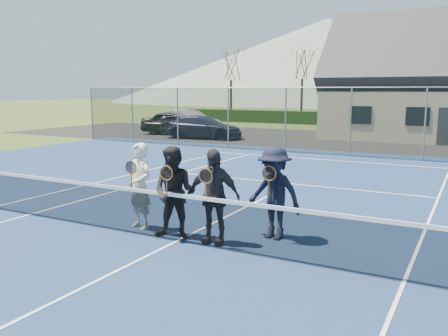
# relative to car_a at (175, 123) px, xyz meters

# --- Properties ---
(ground) EXTENTS (220.00, 220.00, 0.00)m
(ground) POSITION_rel_car_a_xyz_m (12.56, 1.48, -0.77)
(ground) COLOR #364B1A
(ground) RESTS_ON ground
(court_surface) EXTENTS (30.00, 30.00, 0.02)m
(court_surface) POSITION_rel_car_a_xyz_m (12.56, -18.52, -0.76)
(court_surface) COLOR navy
(court_surface) RESTS_ON ground
(tarmac_carpark) EXTENTS (40.00, 12.00, 0.01)m
(tarmac_carpark) POSITION_rel_car_a_xyz_m (8.56, 1.48, -0.76)
(tarmac_carpark) COLOR black
(tarmac_carpark) RESTS_ON ground
(hedge_row) EXTENTS (40.00, 1.20, 1.10)m
(hedge_row) POSITION_rel_car_a_xyz_m (12.56, 13.48, -0.22)
(hedge_row) COLOR black
(hedge_row) RESTS_ON ground
(hill_west) EXTENTS (110.00, 110.00, 18.00)m
(hill_west) POSITION_rel_car_a_xyz_m (-12.44, 76.48, 8.23)
(hill_west) COLOR slate
(hill_west) RESTS_ON ground
(car_a) EXTENTS (4.72, 2.46, 1.53)m
(car_a) POSITION_rel_car_a_xyz_m (0.00, 0.00, 0.00)
(car_a) COLOR black
(car_a) RESTS_ON ground
(car_b) EXTENTS (5.12, 2.68, 1.61)m
(car_b) POSITION_rel_car_a_xyz_m (0.69, 0.41, 0.04)
(car_b) COLOR #999AA1
(car_b) RESTS_ON ground
(car_c) EXTENTS (4.98, 2.58, 1.38)m
(car_c) POSITION_rel_car_a_xyz_m (2.90, -1.31, -0.08)
(car_c) COLOR #1A1C34
(car_c) RESTS_ON ground
(court_markings) EXTENTS (11.03, 23.83, 0.01)m
(court_markings) POSITION_rel_car_a_xyz_m (12.56, -18.52, -0.74)
(court_markings) COLOR white
(court_markings) RESTS_ON court_surface
(tennis_net) EXTENTS (11.68, 0.08, 1.10)m
(tennis_net) POSITION_rel_car_a_xyz_m (12.56, -18.52, -0.23)
(tennis_net) COLOR slate
(tennis_net) RESTS_ON ground
(perimeter_fence) EXTENTS (30.07, 0.07, 3.02)m
(perimeter_fence) POSITION_rel_car_a_xyz_m (12.56, -5.02, 0.76)
(perimeter_fence) COLOR slate
(perimeter_fence) RESTS_ON ground
(tree_a) EXTENTS (3.20, 3.20, 7.77)m
(tree_a) POSITION_rel_car_a_xyz_m (-3.44, 14.48, 5.03)
(tree_a) COLOR #392414
(tree_a) RESTS_ON ground
(tree_b) EXTENTS (3.20, 3.20, 7.77)m
(tree_b) POSITION_rel_car_a_xyz_m (3.56, 14.48, 5.03)
(tree_b) COLOR #342512
(tree_b) RESTS_ON ground
(tree_c) EXTENTS (3.20, 3.20, 7.77)m
(tree_c) POSITION_rel_car_a_xyz_m (14.56, 14.48, 5.03)
(tree_c) COLOR #332012
(tree_c) RESTS_ON ground
(player_a) EXTENTS (0.75, 0.59, 1.80)m
(player_a) POSITION_rel_car_a_xyz_m (11.39, -18.12, 0.16)
(player_a) COLOR white
(player_a) RESTS_ON court_surface
(player_b) EXTENTS (1.01, 0.87, 1.80)m
(player_b) POSITION_rel_car_a_xyz_m (12.40, -18.32, 0.15)
(player_b) COLOR black
(player_b) RESTS_ON court_surface
(player_c) EXTENTS (1.10, 0.58, 1.80)m
(player_c) POSITION_rel_car_a_xyz_m (13.21, -18.24, 0.15)
(player_c) COLOR #242328
(player_c) RESTS_ON court_surface
(player_d) EXTENTS (1.27, 0.87, 1.80)m
(player_d) POSITION_rel_car_a_xyz_m (14.11, -17.44, 0.15)
(player_d) COLOR black
(player_d) RESTS_ON court_surface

